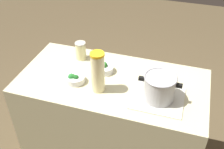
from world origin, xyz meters
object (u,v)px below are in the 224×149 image
(lemonade_pitcher, at_px, (98,72))
(broccoli_bowl_front, at_px, (75,79))
(mason_jar, at_px, (81,51))
(broccoli_bowl_center, at_px, (105,68))
(cooking_pot, at_px, (160,87))

(lemonade_pitcher, xyz_separation_m, broccoli_bowl_front, (0.19, -0.03, -0.12))
(mason_jar, distance_m, broccoli_bowl_center, 0.27)
(mason_jar, bearing_deg, broccoli_bowl_front, 104.34)
(broccoli_bowl_front, relative_size, broccoli_bowl_center, 1.00)
(cooking_pot, bearing_deg, mason_jar, -23.65)
(cooking_pot, distance_m, broccoli_bowl_front, 0.61)
(lemonade_pitcher, distance_m, broccoli_bowl_front, 0.23)
(lemonade_pitcher, bearing_deg, broccoli_bowl_center, -82.80)
(lemonade_pitcher, xyz_separation_m, broccoli_bowl_center, (0.03, -0.21, -0.12))
(broccoli_bowl_front, xyz_separation_m, broccoli_bowl_center, (-0.16, -0.18, 0.00))
(lemonade_pitcher, xyz_separation_m, mason_jar, (0.26, -0.33, -0.08))
(lemonade_pitcher, height_order, mason_jar, lemonade_pitcher)
(cooking_pot, bearing_deg, broccoli_bowl_center, -22.44)
(mason_jar, relative_size, broccoli_bowl_front, 1.08)
(lemonade_pitcher, height_order, broccoli_bowl_front, lemonade_pitcher)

